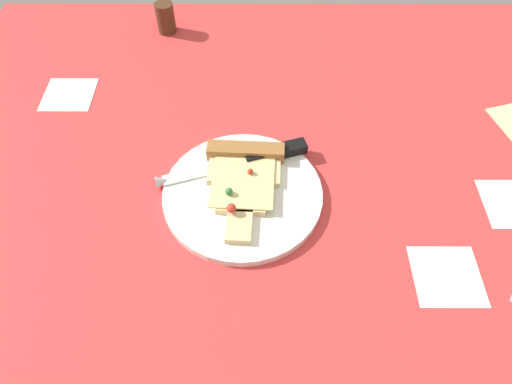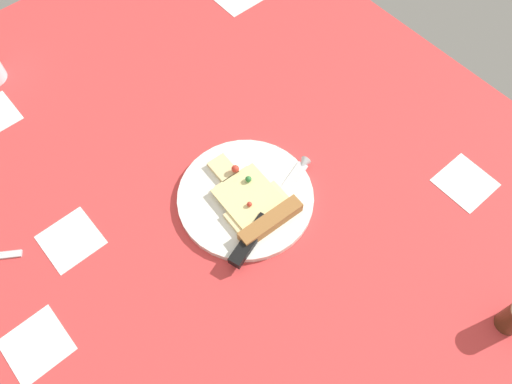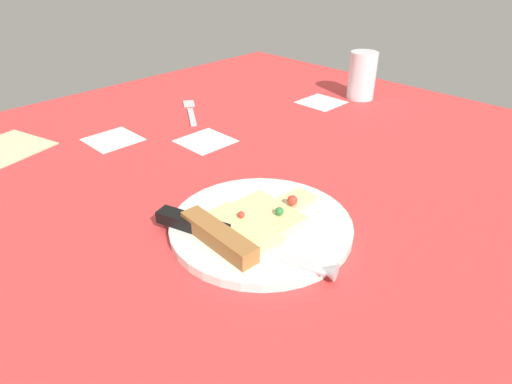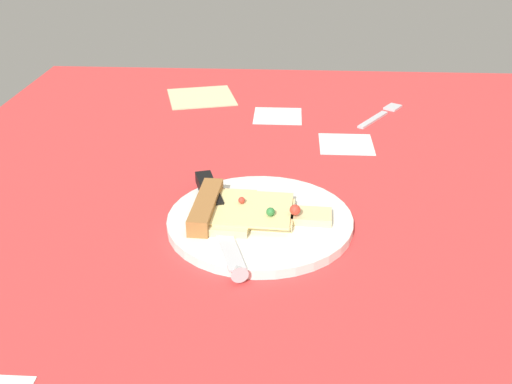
{
  "view_description": "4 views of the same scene",
  "coord_description": "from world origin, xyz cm",
  "views": [
    {
      "loc": [
        6.57,
        31.4,
        54.53
      ],
      "look_at": [
        6.69,
        -7.71,
        3.31
      ],
      "focal_mm": 31.73,
      "sensor_mm": 36.0,
      "label": 1
    },
    {
      "loc": [
        -17.96,
        -43.33,
        78.73
      ],
      "look_at": [
        9.48,
        -11.27,
        4.21
      ],
      "focal_mm": 35.8,
      "sensor_mm": 36.0,
      "label": 2
    },
    {
      "loc": [
        41.88,
        -43.63,
        33.69
      ],
      "look_at": [
        6.25,
        -7.85,
        4.11
      ],
      "focal_mm": 31.03,
      "sensor_mm": 36.0,
      "label": 3
    },
    {
      "loc": [
        74.2,
        -6.04,
        39.28
      ],
      "look_at": [
        6.18,
        -10.04,
        3.51
      ],
      "focal_mm": 41.47,
      "sensor_mm": 36.0,
      "label": 4
    }
  ],
  "objects": [
    {
      "name": "napkin",
      "position": [
        -41.65,
        -24.13,
        0.2
      ],
      "size": [
        15.99,
        15.99,
        0.4
      ],
      "primitive_type": "cube",
      "rotation": [
        0.0,
        0.0,
        0.27
      ],
      "color": "beige",
      "rests_on": "ground_plane"
    },
    {
      "name": "fork",
      "position": [
        -33.3,
        11.57,
        0.4
      ],
      "size": [
        13.77,
        9.92,
        0.8
      ],
      "rotation": [
        0.0,
        0.0,
        0.99
      ],
      "color": "silver",
      "rests_on": "ground_plane"
    },
    {
      "name": "pizza_slice",
      "position": [
        8.58,
        -11.93,
        2.03
      ],
      "size": [
        12.12,
        17.79,
        2.67
      ],
      "rotation": [
        0.0,
        0.0,
        6.23
      ],
      "color": "beige",
      "rests_on": "plate"
    },
    {
      "name": "drinking_glass",
      "position": [
        -12.5,
        45.77,
        5.33
      ],
      "size": [
        6.28,
        6.28,
        10.66
      ],
      "primitive_type": "cylinder",
      "color": "white",
      "rests_on": "ground_plane"
    },
    {
      "name": "plate",
      "position": [
        8.69,
        -9.37,
        0.62
      ],
      "size": [
        23.85,
        23.85,
        1.24
      ],
      "primitive_type": "cylinder",
      "color": "white",
      "rests_on": "ground_plane"
    },
    {
      "name": "ground_plane",
      "position": [
        0.0,
        0.01,
        -1.5
      ],
      "size": [
        126.04,
        126.04,
        3.0
      ],
      "color": "#D13838",
      "rests_on": "ground"
    },
    {
      "name": "knife",
      "position": [
        7.99,
        -15.22,
        1.84
      ],
      "size": [
        23.52,
        9.22,
        2.45
      ],
      "rotation": [
        0.0,
        0.0,
        5.02
      ],
      "color": "silver",
      "rests_on": "plate"
    }
  ]
}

